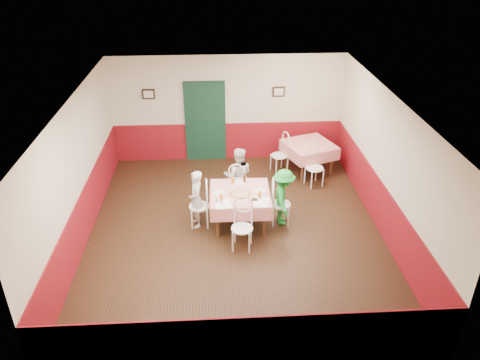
{
  "coord_description": "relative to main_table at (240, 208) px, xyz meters",
  "views": [
    {
      "loc": [
        -0.38,
        -8.05,
        5.53
      ],
      "look_at": [
        0.12,
        0.24,
        1.05
      ],
      "focal_mm": 35.0,
      "sensor_mm": 36.0,
      "label": 1
    }
  ],
  "objects": [
    {
      "name": "main_table",
      "position": [
        0.0,
        0.0,
        0.0
      ],
      "size": [
        1.24,
        1.24,
        0.77
      ],
      "primitive_type": "cube",
      "rotation": [
        0.0,
        0.0,
        -0.01
      ],
      "color": "red",
      "rests_on": "ground"
    },
    {
      "name": "beer_bottle",
      "position": [
        0.12,
        0.43,
        0.49
      ],
      "size": [
        0.06,
        0.06,
        0.2
      ],
      "primitive_type": "cylinder",
      "rotation": [
        0.0,
        0.0,
        -0.01
      ],
      "color": "#381C0A",
      "rests_on": "main_table"
    },
    {
      "name": "wainscot_left",
      "position": [
        -3.1,
        -0.24,
        0.12
      ],
      "size": [
        0.03,
        7.0,
        1.0
      ],
      "primitive_type": "cube",
      "color": "maroon",
      "rests_on": "ground"
    },
    {
      "name": "second_table",
      "position": [
        1.89,
        2.35,
        0.0
      ],
      "size": [
        1.43,
        1.43,
        0.77
      ],
      "primitive_type": "cube",
      "rotation": [
        0.0,
        0.0,
        0.35
      ],
      "color": "red",
      "rests_on": "ground"
    },
    {
      "name": "wainscot_front",
      "position": [
        -0.12,
        -3.73,
        0.12
      ],
      "size": [
        6.0,
        0.03,
        1.0
      ],
      "primitive_type": "cube",
      "color": "maroon",
      "rests_on": "ground"
    },
    {
      "name": "pizza",
      "position": [
        0.0,
        -0.05,
        0.4
      ],
      "size": [
        0.42,
        0.42,
        0.03
      ],
      "primitive_type": "cylinder",
      "rotation": [
        0.0,
        0.0,
        -0.01
      ],
      "color": "#B74723",
      "rests_on": "main_table"
    },
    {
      "name": "plate_far",
      "position": [
        0.01,
        0.41,
        0.39
      ],
      "size": [
        0.25,
        0.25,
        0.01
      ],
      "primitive_type": "cylinder",
      "rotation": [
        0.0,
        0.0,
        -0.01
      ],
      "color": "white",
      "rests_on": "main_table"
    },
    {
      "name": "plate_left",
      "position": [
        -0.43,
        -0.01,
        0.39
      ],
      "size": [
        0.25,
        0.25,
        0.01
      ],
      "primitive_type": "cylinder",
      "rotation": [
        0.0,
        0.0,
        -0.01
      ],
      "color": "white",
      "rests_on": "main_table"
    },
    {
      "name": "chair_second_a",
      "position": [
        1.14,
        2.35,
        0.08
      ],
      "size": [
        0.54,
        0.54,
        0.9
      ],
      "primitive_type": null,
      "rotation": [
        0.0,
        0.0,
        -1.22
      ],
      "color": "white",
      "rests_on": "ground"
    },
    {
      "name": "diner_left",
      "position": [
        -0.9,
        0.01,
        0.25
      ],
      "size": [
        0.37,
        0.5,
        1.25
      ],
      "primitive_type": "imported",
      "rotation": [
        0.0,
        0.0,
        -1.41
      ],
      "color": "gray",
      "rests_on": "ground"
    },
    {
      "name": "wainscot_back",
      "position": [
        -0.12,
        3.24,
        0.12
      ],
      "size": [
        6.0,
        0.03,
        1.0
      ],
      "primitive_type": "cube",
      "color": "maroon",
      "rests_on": "ground"
    },
    {
      "name": "shaker_c",
      "position": [
        -0.48,
        -0.35,
        0.43
      ],
      "size": [
        0.04,
        0.04,
        0.09
      ],
      "primitive_type": "cylinder",
      "rotation": [
        0.0,
        0.0,
        -0.01
      ],
      "color": "#B23319",
      "rests_on": "main_table"
    },
    {
      "name": "wainscot_right",
      "position": [
        2.87,
        -0.24,
        0.12
      ],
      "size": [
        0.03,
        7.0,
        1.0
      ],
      "primitive_type": "cube",
      "color": "maroon",
      "rests_on": "ground"
    },
    {
      "name": "floor",
      "position": [
        -0.12,
        -0.24,
        -0.38
      ],
      "size": [
        7.0,
        7.0,
        0.0
      ],
      "primitive_type": "plane",
      "color": "black",
      "rests_on": "ground"
    },
    {
      "name": "front_wall",
      "position": [
        -0.12,
        -3.74,
        1.02
      ],
      "size": [
        6.0,
        0.1,
        2.8
      ],
      "primitive_type": "cube",
      "color": "beige",
      "rests_on": "ground"
    },
    {
      "name": "chair_near",
      "position": [
        -0.01,
        -0.85,
        0.08
      ],
      "size": [
        0.49,
        0.49,
        0.9
      ],
      "primitive_type": null,
      "rotation": [
        0.0,
        0.0,
        -0.18
      ],
      "color": "white",
      "rests_on": "ground"
    },
    {
      "name": "chair_right",
      "position": [
        0.85,
        -0.01,
        0.08
      ],
      "size": [
        0.45,
        0.45,
        0.9
      ],
      "primitive_type": null,
      "rotation": [
        0.0,
        0.0,
        1.51
      ],
      "color": "white",
      "rests_on": "ground"
    },
    {
      "name": "glass_a",
      "position": [
        -0.39,
        -0.27,
        0.45
      ],
      "size": [
        0.08,
        0.08,
        0.14
      ],
      "primitive_type": "cylinder",
      "rotation": [
        0.0,
        0.0,
        -0.01
      ],
      "color": "#BF7219",
      "rests_on": "main_table"
    },
    {
      "name": "plate_right",
      "position": [
        0.41,
        0.02,
        0.39
      ],
      "size": [
        0.25,
        0.25,
        0.01
      ],
      "primitive_type": "cylinder",
      "rotation": [
        0.0,
        0.0,
        -0.01
      ],
      "color": "white",
      "rests_on": "main_table"
    },
    {
      "name": "menu_left",
      "position": [
        -0.36,
        -0.42,
        0.39
      ],
      "size": [
        0.35,
        0.43,
        0.0
      ],
      "primitive_type": "cube",
      "rotation": [
        0.0,
        0.0,
        0.13
      ],
      "color": "white",
      "rests_on": "main_table"
    },
    {
      "name": "diner_right",
      "position": [
        0.9,
        -0.01,
        0.25
      ],
      "size": [
        0.51,
        0.83,
        1.24
      ],
      "primitive_type": "imported",
      "rotation": [
        0.0,
        0.0,
        1.51
      ],
      "color": "gray",
      "rests_on": "ground"
    },
    {
      "name": "diner_far",
      "position": [
        0.01,
        0.9,
        0.29
      ],
      "size": [
        0.68,
        0.54,
        1.33
      ],
      "primitive_type": "imported",
      "rotation": [
        0.0,
        0.0,
        3.09
      ],
      "color": "gray",
      "rests_on": "ground"
    },
    {
      "name": "thermostat",
      "position": [
        -2.02,
        3.21,
        1.12
      ],
      "size": [
        0.1,
        0.03,
        0.1
      ],
      "primitive_type": "cube",
      "color": "white",
      "rests_on": "back_wall"
    },
    {
      "name": "picture_right",
      "position": [
        1.18,
        3.21,
        1.48
      ],
      "size": [
        0.32,
        0.03,
        0.26
      ],
      "primitive_type": "cube",
      "color": "black",
      "rests_on": "back_wall"
    },
    {
      "name": "shaker_b",
      "position": [
        -0.38,
        -0.47,
        0.43
      ],
      "size": [
        0.04,
        0.04,
        0.09
      ],
      "primitive_type": "cylinder",
      "rotation": [
        0.0,
        0.0,
        -0.01
      ],
      "color": "silver",
      "rests_on": "main_table"
    },
    {
      "name": "door",
      "position": [
        -0.72,
        3.21,
        0.68
      ],
      "size": [
        0.96,
        0.06,
        2.1
      ],
      "primitive_type": "cube",
      "color": "black",
      "rests_on": "ground"
    },
    {
      "name": "right_wall",
      "position": [
        2.88,
        -0.24,
        1.02
      ],
      "size": [
        0.1,
        7.0,
        2.8
      ],
      "primitive_type": "cube",
      "color": "beige",
      "rests_on": "ground"
    },
    {
      "name": "glass_b",
      "position": [
        0.38,
        -0.24,
        0.45
      ],
      "size": [
        0.07,
        0.07,
        0.14
      ],
      "primitive_type": "cylinder",
      "rotation": [
        0.0,
        0.0,
        -0.01
      ],
      "color": "#BF7219",
      "rests_on": "main_table"
    },
    {
      "name": "ceiling",
      "position": [
        -0.12,
        -0.24,
        2.42
      ],
      "size": [
        7.0,
        7.0,
        0.0
      ],
      "primitive_type": "plane",
      "color": "white",
      "rests_on": "back_wall"
    },
    {
      "name": "back_wall",
      "position": [
        -0.12,
        3.26,
        1.02
      ],
      "size": [
        6.0,
        0.1,
        2.8
      ],
      "primitive_type": "cube",
      "color": "beige",
      "rests_on": "ground"
    },
    {
      "name": "menu_right",
      "position": [
        0.39,
        -0.38,
        0.39
      ],
      "size": [
        0.38,
        0.46,
        0.0
      ],
      "primitive_type": "cube",
      "rotation": [
        0.0,
        0.0,
        -0.22
      ],
      "color": "white",
      "rests_on": "main_table"
    },
    {
      "name": "chair_second_b",
      "position": [
        1.89,
        1.6,
        0.08
      ],
      "size": [
        0.54,
        0.54,
        0.9
      ],
      "primitive_type": null,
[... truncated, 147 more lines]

